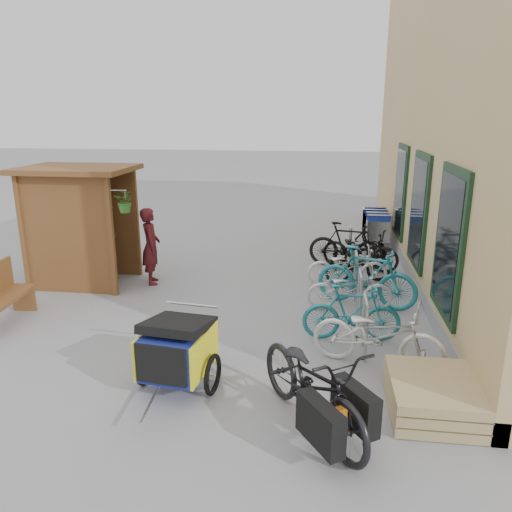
# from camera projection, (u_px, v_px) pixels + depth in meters

# --- Properties ---
(ground) EXTENTS (80.00, 80.00, 0.00)m
(ground) POSITION_uv_depth(u_px,v_px,m) (211.00, 344.00, 7.65)
(ground) COLOR gray
(kiosk) EXTENTS (2.49, 1.65, 2.40)m
(kiosk) POSITION_uv_depth(u_px,v_px,m) (76.00, 209.00, 10.00)
(kiosk) COLOR brown
(kiosk) RESTS_ON ground
(bike_rack) EXTENTS (0.05, 5.35, 0.86)m
(bike_rack) POSITION_uv_depth(u_px,v_px,m) (356.00, 271.00, 9.49)
(bike_rack) COLOR #A5A8AD
(bike_rack) RESTS_ON ground
(pallet_stack) EXTENTS (1.00, 1.20, 0.40)m
(pallet_stack) POSITION_uv_depth(u_px,v_px,m) (433.00, 396.00, 5.87)
(pallet_stack) COLOR tan
(pallet_stack) RESTS_ON ground
(shopping_carts) EXTENTS (0.58, 1.97, 1.05)m
(shopping_carts) POSITION_uv_depth(u_px,v_px,m) (375.00, 224.00, 13.09)
(shopping_carts) COLOR silver
(shopping_carts) RESTS_ON ground
(child_trailer) EXTENTS (1.06, 1.73, 1.00)m
(child_trailer) POSITION_uv_depth(u_px,v_px,m) (177.00, 348.00, 6.31)
(child_trailer) COLOR navy
(child_trailer) RESTS_ON ground
(cargo_bike) EXTENTS (1.76, 2.13, 1.09)m
(cargo_bike) POSITION_uv_depth(u_px,v_px,m) (314.00, 385.00, 5.48)
(cargo_bike) COLOR black
(cargo_bike) RESTS_ON ground
(person_kiosk) EXTENTS (0.55, 0.67, 1.58)m
(person_kiosk) POSITION_uv_depth(u_px,v_px,m) (151.00, 246.00, 10.19)
(person_kiosk) COLOR maroon
(person_kiosk) RESTS_ON ground
(bike_0) EXTENTS (1.93, 1.11, 0.96)m
(bike_0) POSITION_uv_depth(u_px,v_px,m) (378.00, 335.00, 6.85)
(bike_0) COLOR silver
(bike_0) RESTS_ON ground
(bike_1) EXTENTS (1.52, 0.49, 0.91)m
(bike_1) POSITION_uv_depth(u_px,v_px,m) (352.00, 313.00, 7.67)
(bike_1) COLOR teal
(bike_1) RESTS_ON ground
(bike_2) EXTENTS (1.55, 0.66, 0.80)m
(bike_2) POSITION_uv_depth(u_px,v_px,m) (349.00, 289.00, 8.86)
(bike_2) COLOR silver
(bike_2) RESTS_ON ground
(bike_3) EXTENTS (1.91, 1.10, 1.11)m
(bike_3) POSITION_uv_depth(u_px,v_px,m) (367.00, 277.00, 9.02)
(bike_3) COLOR teal
(bike_3) RESTS_ON ground
(bike_4) EXTENTS (1.66, 0.71, 0.85)m
(bike_4) POSITION_uv_depth(u_px,v_px,m) (347.00, 267.00, 10.04)
(bike_4) COLOR silver
(bike_4) RESTS_ON ground
(bike_5) EXTENTS (1.55, 0.89, 0.90)m
(bike_5) POSITION_uv_depth(u_px,v_px,m) (359.00, 262.00, 10.29)
(bike_5) COLOR black
(bike_5) RESTS_ON ground
(bike_6) EXTENTS (1.84, 1.16, 0.91)m
(bike_6) POSITION_uv_depth(u_px,v_px,m) (360.00, 250.00, 11.19)
(bike_6) COLOR black
(bike_6) RESTS_ON ground
(bike_7) EXTENTS (1.80, 0.79, 1.05)m
(bike_7) POSITION_uv_depth(u_px,v_px,m) (347.00, 245.00, 11.32)
(bike_7) COLOR black
(bike_7) RESTS_ON ground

